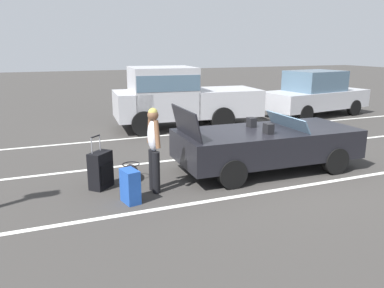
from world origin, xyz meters
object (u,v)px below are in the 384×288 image
Objects in this scene: convertible_car at (274,144)px; duffel_bag at (131,172)px; parked_pickup_truck_far at (176,96)px; parked_sedan_near at (315,94)px; suitcase_large_black at (101,170)px; suitcase_medium_bright at (130,186)px; traveler_person at (154,145)px.

convertible_car reaches higher than duffel_bag.
parked_sedan_near is at bearing -173.30° from parked_pickup_truck_far.
parked_sedan_near is 6.10m from parked_pickup_truck_far.
convertible_car is 3.31m from duffel_bag.
parked_sedan_near is at bearing 29.07° from duffel_bag.
parked_pickup_truck_far is at bearing 173.70° from parked_sedan_near.
suitcase_large_black is 1.03m from suitcase_medium_bright.
traveler_person is at bearing 70.98° from parked_pickup_truck_far.
duffel_bag is 0.41× the size of traveler_person.
parked_pickup_truck_far is (-0.55, 5.16, 0.51)m from convertible_car.
suitcase_large_black is at bearing -159.70° from parked_sedan_near.
traveler_person reaches higher than duffel_bag.
suitcase_medium_bright is (-3.54, -0.75, -0.28)m from convertible_car.
parked_pickup_truck_far reaches higher than suitcase_large_black.
duffel_bag is 10.07m from parked_sedan_near.
suitcase_large_black is 0.21× the size of parked_pickup_truck_far.
suitcase_medium_bright reaches higher than duffel_bag.
traveler_person is 10.27m from parked_sedan_near.
duffel_bag is at bearing -159.31° from parked_sedan_near.
traveler_person reaches higher than suitcase_large_black.
parked_pickup_truck_far reaches higher than suitcase_medium_bright.
parked_pickup_truck_far reaches higher than parked_sedan_near.
suitcase_large_black is 1.72× the size of suitcase_medium_bright.
suitcase_large_black is at bearing 99.37° from suitcase_medium_bright.
parked_sedan_near is (9.46, 5.17, 0.52)m from suitcase_large_black.
parked_sedan_near reaches higher than traveler_person.
suitcase_medium_bright is 10.97m from parked_sedan_near.
duffel_bag is (-3.24, 0.50, -0.43)m from convertible_car.
traveler_person is (0.94, -0.57, 0.56)m from suitcase_large_black.
parked_pickup_truck_far is at bearing 63.58° from traveler_person.
duffel_bag is (0.30, 1.24, -0.15)m from suitcase_medium_bright.
suitcase_medium_bright is 6.66m from parked_pickup_truck_far.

